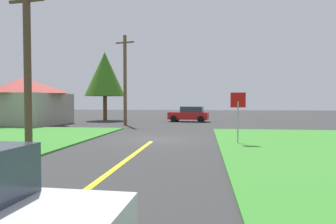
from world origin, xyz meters
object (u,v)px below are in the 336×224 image
(stop_sign, at_px, (238,108))
(utility_pole_mid, at_px, (125,79))
(utility_pole_near, at_px, (28,66))
(car_approaching_junction, at_px, (189,114))
(oak_tree_left, at_px, (105,74))
(barn, at_px, (24,101))

(stop_sign, relative_size, utility_pole_mid, 0.32)
(utility_pole_near, bearing_deg, car_approaching_junction, 71.06)
(car_approaching_junction, relative_size, oak_tree_left, 0.57)
(car_approaching_junction, relative_size, barn, 0.58)
(utility_pole_mid, xyz_separation_m, oak_tree_left, (-4.01, 6.06, 1.06))
(oak_tree_left, relative_size, barn, 1.02)
(stop_sign, distance_m, utility_pole_mid, 14.48)
(stop_sign, height_order, utility_pole_near, utility_pole_near)
(barn, bearing_deg, car_approaching_junction, 21.21)
(car_approaching_junction, bearing_deg, stop_sign, 107.82)
(stop_sign, relative_size, oak_tree_left, 0.33)
(stop_sign, distance_m, utility_pole_near, 10.11)
(utility_pole_mid, distance_m, barn, 9.77)
(oak_tree_left, height_order, barn, oak_tree_left)
(barn, bearing_deg, utility_pole_near, -56.07)
(car_approaching_junction, height_order, utility_pole_near, utility_pole_near)
(utility_pole_near, relative_size, barn, 0.96)
(stop_sign, bearing_deg, oak_tree_left, -56.22)
(car_approaching_junction, relative_size, utility_pole_near, 0.60)
(utility_pole_mid, bearing_deg, oak_tree_left, 123.48)
(car_approaching_junction, bearing_deg, barn, 27.98)
(utility_pole_near, distance_m, oak_tree_left, 19.81)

